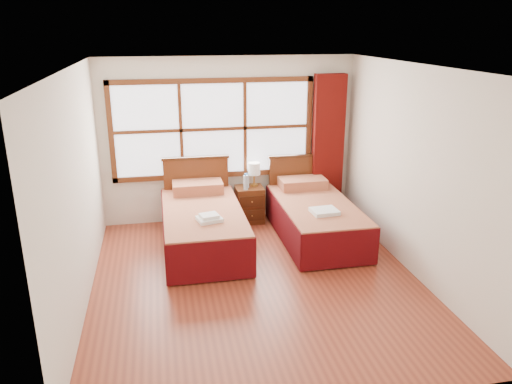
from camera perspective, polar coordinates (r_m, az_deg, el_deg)
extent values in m
plane|color=brown|center=(6.31, 0.08, -10.14)|extent=(4.50, 4.50, 0.00)
plane|color=white|center=(5.56, 0.09, 14.11)|extent=(4.50, 4.50, 0.00)
plane|color=silver|center=(7.95, -3.10, 5.92)|extent=(4.00, 0.00, 4.00)
plane|color=silver|center=(5.78, -19.77, 0.00)|extent=(0.00, 4.50, 4.50)
plane|color=silver|center=(6.48, 17.70, 2.16)|extent=(0.00, 4.50, 4.50)
cube|color=white|center=(7.85, -4.92, 7.20)|extent=(3.00, 0.02, 1.40)
cube|color=#582A13|center=(8.01, -4.76, 1.98)|extent=(3.16, 0.06, 0.08)
cube|color=#582A13|center=(7.72, -5.05, 12.57)|extent=(3.16, 0.06, 0.08)
cube|color=#582A13|center=(7.82, -16.25, 6.49)|extent=(0.08, 0.06, 1.56)
cube|color=#582A13|center=(8.14, 6.02, 7.57)|extent=(0.08, 0.06, 1.56)
cube|color=#582A13|center=(7.79, -8.58, 6.98)|extent=(0.05, 0.05, 1.40)
cube|color=#582A13|center=(7.90, -1.27, 7.34)|extent=(0.05, 0.05, 1.40)
cube|color=#582A13|center=(7.83, -4.90, 7.18)|extent=(3.00, 0.05, 0.05)
cube|color=#590C08|center=(8.22, 8.21, 5.24)|extent=(0.50, 0.16, 2.30)
cube|color=#3C1D0C|center=(7.18, -6.02, -5.15)|extent=(0.97, 1.94, 0.32)
cube|color=maroon|center=(7.07, -6.10, -2.99)|extent=(1.09, 2.15, 0.26)
cube|color=#56090C|center=(7.11, -10.43, -4.46)|extent=(0.03, 2.15, 0.54)
cube|color=#56090C|center=(7.19, -1.74, -3.88)|extent=(0.03, 2.15, 0.54)
cube|color=#56090C|center=(6.16, -5.10, -7.95)|extent=(1.09, 0.03, 0.54)
cube|color=maroon|center=(7.74, -6.70, 0.59)|extent=(0.76, 0.44, 0.17)
cube|color=#582A13|center=(7.99, -6.80, 0.14)|extent=(1.01, 0.06, 1.06)
cube|color=#3C1D0C|center=(7.84, -6.95, 3.88)|extent=(1.06, 0.08, 0.04)
cube|color=#3C1D0C|center=(7.50, 6.82, -4.20)|extent=(0.93, 1.86, 0.30)
cube|color=maroon|center=(7.40, 6.90, -2.21)|extent=(1.04, 2.06, 0.25)
cube|color=#56090C|center=(7.31, 2.97, -3.61)|extent=(0.03, 2.06, 0.51)
cube|color=#56090C|center=(7.62, 10.59, -2.99)|extent=(0.03, 2.06, 0.51)
cube|color=#56090C|center=(6.57, 9.59, -6.53)|extent=(1.04, 0.03, 0.51)
cube|color=maroon|center=(8.00, 5.33, 1.02)|extent=(0.73, 0.42, 0.16)
cube|color=#582A13|center=(8.28, 4.80, 0.69)|extent=(0.97, 0.06, 1.01)
cube|color=#3C1D0C|center=(8.14, 4.89, 4.14)|extent=(1.01, 0.08, 0.04)
cube|color=#582A13|center=(8.04, -0.75, -1.41)|extent=(0.44, 0.39, 0.58)
cube|color=#3C1D0C|center=(7.89, -0.47, -2.70)|extent=(0.38, 0.02, 0.17)
cube|color=#3C1D0C|center=(7.81, -0.48, -1.11)|extent=(0.38, 0.02, 0.17)
sphere|color=#AB803A|center=(7.87, -0.45, -2.75)|extent=(0.03, 0.03, 0.03)
sphere|color=#AB803A|center=(7.79, -0.45, -1.16)|extent=(0.03, 0.03, 0.03)
cube|color=white|center=(6.60, -5.35, -3.10)|extent=(0.36, 0.33, 0.05)
cube|color=white|center=(6.59, -5.36, -2.73)|extent=(0.27, 0.25, 0.04)
cube|color=white|center=(6.97, 7.83, -2.20)|extent=(0.38, 0.34, 0.06)
cylinder|color=#BE903D|center=(8.02, -0.22, 0.83)|extent=(0.12, 0.12, 0.02)
cylinder|color=#BE903D|center=(8.00, -0.22, 1.46)|extent=(0.03, 0.03, 0.16)
cylinder|color=silver|center=(7.95, -0.22, 2.69)|extent=(0.20, 0.20, 0.20)
cylinder|color=#A3BFD2|center=(7.79, -1.19, 1.08)|extent=(0.07, 0.07, 0.23)
cylinder|color=blue|center=(7.75, -1.20, 2.02)|extent=(0.03, 0.03, 0.03)
cylinder|color=#A3BFD2|center=(7.90, -1.00, 1.24)|extent=(0.06, 0.06, 0.20)
cylinder|color=blue|center=(7.87, -1.00, 2.05)|extent=(0.03, 0.03, 0.03)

